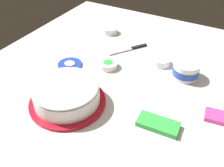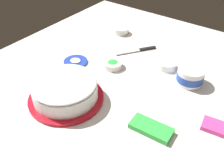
% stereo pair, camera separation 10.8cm
% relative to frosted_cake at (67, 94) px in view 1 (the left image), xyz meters
% --- Properties ---
extents(ground_plane, '(1.54, 1.54, 0.00)m').
position_rel_frosted_cake_xyz_m(ground_plane, '(-0.18, -0.26, -0.05)').
color(ground_plane, silver).
extents(frosted_cake, '(0.32, 0.32, 0.11)m').
position_rel_frosted_cake_xyz_m(frosted_cake, '(0.00, 0.00, 0.00)').
color(frosted_cake, red).
rests_on(frosted_cake, ground_plane).
extents(frosting_tub, '(0.12, 0.12, 0.08)m').
position_rel_frosted_cake_xyz_m(frosting_tub, '(-0.38, -0.42, -0.01)').
color(frosting_tub, white).
rests_on(frosting_tub, ground_plane).
extents(frosting_tub_lid, '(0.12, 0.12, 0.02)m').
position_rel_frosted_cake_xyz_m(frosting_tub_lid, '(0.16, -0.23, -0.04)').
color(frosting_tub_lid, '#233DAD').
rests_on(frosting_tub_lid, ground_plane).
extents(spreading_knife, '(0.15, 0.20, 0.01)m').
position_rel_frosted_cake_xyz_m(spreading_knife, '(-0.04, -0.53, -0.04)').
color(spreading_knife, silver).
rests_on(spreading_knife, ground_plane).
extents(sprinkle_bowl_rainbow, '(0.09, 0.09, 0.03)m').
position_rel_frosted_cake_xyz_m(sprinkle_bowl_rainbow, '(-0.24, -0.46, -0.03)').
color(sprinkle_bowl_rainbow, white).
rests_on(sprinkle_bowl_rainbow, ground_plane).
extents(sprinkle_bowl_green, '(0.10, 0.10, 0.03)m').
position_rel_frosted_cake_xyz_m(sprinkle_bowl_green, '(-0.02, -0.31, -0.03)').
color(sprinkle_bowl_green, white).
rests_on(sprinkle_bowl_green, ground_plane).
extents(sprinkle_bowl_pink, '(0.09, 0.09, 0.04)m').
position_rel_frosted_cake_xyz_m(sprinkle_bowl_pink, '(0.16, -0.64, -0.03)').
color(sprinkle_bowl_pink, white).
rests_on(sprinkle_bowl_pink, ground_plane).
extents(candy_box_lower, '(0.15, 0.09, 0.02)m').
position_rel_frosted_cake_xyz_m(candy_box_lower, '(-0.59, -0.21, -0.04)').
color(candy_box_lower, '#E53D8E').
rests_on(candy_box_lower, ground_plane).
extents(candy_box_upper, '(0.16, 0.08, 0.02)m').
position_rel_frosted_cake_xyz_m(candy_box_upper, '(-0.38, -0.06, -0.04)').
color(candy_box_upper, green).
rests_on(candy_box_upper, ground_plane).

